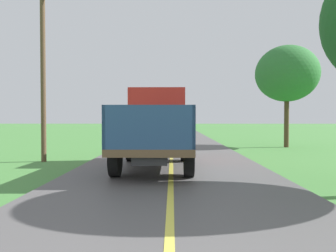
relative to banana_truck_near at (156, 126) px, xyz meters
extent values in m
cube|color=#2D2D30|center=(0.01, -0.84, -0.78)|extent=(0.90, 5.51, 0.24)
cube|color=brown|center=(0.01, -0.84, -0.58)|extent=(2.30, 5.80, 0.20)
cube|color=red|center=(0.01, 1.11, 0.47)|extent=(2.10, 1.90, 1.90)
cube|color=black|center=(0.01, 2.07, 0.80)|extent=(1.79, 0.02, 0.76)
cube|color=#2D517F|center=(-1.10, -1.81, 0.07)|extent=(0.08, 3.85, 1.10)
cube|color=#2D517F|center=(1.12, -1.81, 0.07)|extent=(0.08, 3.85, 1.10)
cube|color=#2D517F|center=(0.01, -3.70, 0.07)|extent=(2.30, 0.08, 1.10)
cube|color=#2D517F|center=(0.01, 0.07, 0.07)|extent=(2.30, 0.08, 1.10)
cylinder|color=black|center=(-1.04, 0.96, -0.88)|extent=(0.28, 1.00, 1.00)
cylinder|color=black|center=(1.06, 0.96, -0.88)|extent=(0.28, 1.00, 1.00)
cylinder|color=black|center=(-1.04, -2.43, -0.88)|extent=(0.28, 1.00, 1.00)
cylinder|color=black|center=(1.06, -2.43, -0.88)|extent=(0.28, 1.00, 1.00)
ellipsoid|color=#AEC822|center=(0.60, -2.40, -0.31)|extent=(0.49, 0.48, 0.48)
ellipsoid|color=#A6CD2F|center=(-0.35, -0.44, -0.01)|extent=(0.53, 0.57, 0.40)
ellipsoid|color=#A5CA1B|center=(-0.34, -1.07, 0.36)|extent=(0.56, 0.65, 0.37)
ellipsoid|color=gold|center=(-0.54, -2.22, 0.03)|extent=(0.59, 0.62, 0.40)
ellipsoid|color=#A1C130|center=(0.79, -3.35, -0.34)|extent=(0.47, 0.45, 0.50)
ellipsoid|color=#A2C830|center=(-0.61, -3.40, -0.31)|extent=(0.54, 0.66, 0.49)
ellipsoid|color=#AEB82D|center=(0.42, -0.67, 0.02)|extent=(0.51, 0.58, 0.50)
ellipsoid|color=#A8C426|center=(0.49, -1.21, -0.27)|extent=(0.59, 0.57, 0.51)
ellipsoid|color=#A2BD1E|center=(-0.35, -0.66, 0.01)|extent=(0.43, 0.50, 0.45)
ellipsoid|color=#AFC428|center=(-0.86, -0.79, 0.04)|extent=(0.54, 0.61, 0.51)
ellipsoid|color=#B6CD2F|center=(0.20, -1.21, -0.29)|extent=(0.56, 0.66, 0.49)
cylinder|color=brown|center=(-4.59, 1.32, 2.20)|extent=(0.20, 0.20, 7.32)
cylinder|color=#4C3823|center=(7.46, 7.94, 0.00)|extent=(0.28, 0.28, 2.93)
ellipsoid|color=#2D7033|center=(7.46, 7.94, 2.96)|extent=(3.73, 3.73, 3.36)
camera|label=1|loc=(0.59, -11.65, 0.29)|focal=34.71mm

